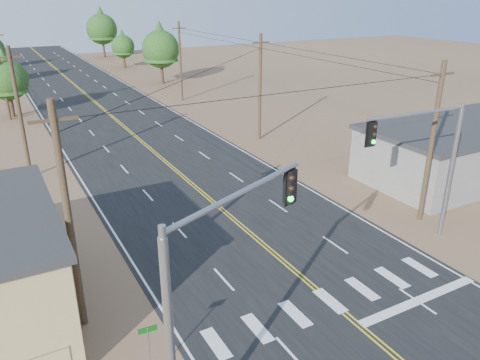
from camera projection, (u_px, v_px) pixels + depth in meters
road at (166, 162)px, 39.94m from camera, size 15.00×200.00×0.02m
building_right at (459, 152)px, 36.31m from camera, size 15.00×8.00×4.00m
utility_pole_left_near at (69, 219)px, 18.72m from camera, size 1.80×0.30×10.00m
utility_pole_left_mid at (20, 113)px, 34.96m from camera, size 1.80×0.30×10.00m
utility_pole_left_far at (2, 74)px, 51.20m from camera, size 1.80×0.30×10.00m
utility_pole_right_near at (432, 143)px, 28.09m from camera, size 1.80×0.30×10.00m
utility_pole_right_mid at (260, 87)px, 44.33m from camera, size 1.80×0.30×10.00m
utility_pole_right_far at (180, 61)px, 60.57m from camera, size 1.80×0.30×10.00m
signal_mast_left at (213, 282)px, 13.96m from camera, size 6.03×2.77×8.21m
signal_mast_right at (430, 154)px, 25.38m from camera, size 6.54×0.70×8.00m
street_sign at (149, 344)px, 17.11m from camera, size 0.71×0.08×2.39m
tree_left_near at (6, 75)px, 52.57m from camera, size 4.67×4.67×7.78m
tree_right_near at (160, 45)px, 71.68m from camera, size 5.70×5.70×9.51m
tree_right_mid at (123, 44)px, 87.30m from camera, size 4.22×4.22×7.04m
tree_right_far at (101, 26)px, 100.04m from camera, size 6.44×6.44×10.73m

